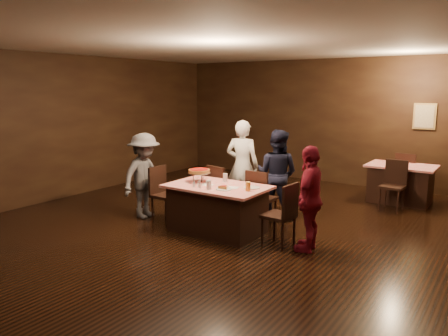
{
  "coord_description": "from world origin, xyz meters",
  "views": [
    {
      "loc": [
        3.91,
        -5.27,
        2.3
      ],
      "look_at": [
        -0.07,
        0.6,
        1.0
      ],
      "focal_mm": 35.0,
      "sensor_mm": 36.0,
      "label": 1
    }
  ],
  "objects_px": {
    "chair_back_near": "(392,186)",
    "diner_red_shirt": "(310,199)",
    "diner_white_jacket": "(242,166)",
    "glass_amber": "(248,186)",
    "chair_end_right": "(279,214)",
    "pizza_stand": "(199,171)",
    "chair_far_left": "(223,191)",
    "diner_grey_knit": "(145,176)",
    "chair_end_left": "(166,194)",
    "glass_back": "(225,178)",
    "back_table": "(400,184)",
    "chair_back_far": "(407,175)",
    "glass_front_left": "(209,185)",
    "chair_far_right": "(262,197)",
    "plate_empty": "(252,188)",
    "main_table": "(217,209)",
    "diner_navy_hoodie": "(277,174)"
  },
  "relations": [
    {
      "from": "chair_far_right",
      "to": "pizza_stand",
      "type": "distance_m",
      "value": 1.16
    },
    {
      "from": "chair_far_right",
      "to": "plate_empty",
      "type": "distance_m",
      "value": 0.69
    },
    {
      "from": "diner_navy_hoodie",
      "to": "glass_amber",
      "type": "relative_size",
      "value": 11.35
    },
    {
      "from": "chair_back_near",
      "to": "glass_back",
      "type": "distance_m",
      "value": 3.36
    },
    {
      "from": "diner_white_jacket",
      "to": "glass_amber",
      "type": "bearing_deg",
      "value": 110.61
    },
    {
      "from": "chair_end_left",
      "to": "glass_back",
      "type": "relative_size",
      "value": 6.79
    },
    {
      "from": "chair_far_left",
      "to": "diner_red_shirt",
      "type": "bearing_deg",
      "value": 172.24
    },
    {
      "from": "chair_far_right",
      "to": "glass_front_left",
      "type": "relative_size",
      "value": 6.79
    },
    {
      "from": "chair_back_near",
      "to": "back_table",
      "type": "bearing_deg",
      "value": 93.78
    },
    {
      "from": "diner_white_jacket",
      "to": "diner_grey_knit",
      "type": "bearing_deg",
      "value": 34.32
    },
    {
      "from": "glass_front_left",
      "to": "chair_far_left",
      "type": "bearing_deg",
      "value": 113.2
    },
    {
      "from": "chair_far_left",
      "to": "plate_empty",
      "type": "xyz_separation_m",
      "value": [
        0.95,
        -0.6,
        0.3
      ]
    },
    {
      "from": "pizza_stand",
      "to": "chair_end_left",
      "type": "bearing_deg",
      "value": -175.91
    },
    {
      "from": "diner_red_shirt",
      "to": "glass_amber",
      "type": "height_order",
      "value": "diner_red_shirt"
    },
    {
      "from": "main_table",
      "to": "chair_end_left",
      "type": "bearing_deg",
      "value": 180.0
    },
    {
      "from": "main_table",
      "to": "chair_back_far",
      "type": "relative_size",
      "value": 1.68
    },
    {
      "from": "chair_far_left",
      "to": "chair_back_far",
      "type": "relative_size",
      "value": 1.0
    },
    {
      "from": "chair_far_left",
      "to": "chair_end_left",
      "type": "distance_m",
      "value": 1.03
    },
    {
      "from": "diner_white_jacket",
      "to": "chair_back_far",
      "type": "bearing_deg",
      "value": -143.18
    },
    {
      "from": "diner_grey_knit",
      "to": "pizza_stand",
      "type": "bearing_deg",
      "value": -84.76
    },
    {
      "from": "back_table",
      "to": "chair_far_left",
      "type": "distance_m",
      "value": 3.76
    },
    {
      "from": "chair_far_left",
      "to": "diner_grey_knit",
      "type": "bearing_deg",
      "value": 46.15
    },
    {
      "from": "main_table",
      "to": "glass_amber",
      "type": "bearing_deg",
      "value": -4.76
    },
    {
      "from": "chair_far_right",
      "to": "plate_empty",
      "type": "bearing_deg",
      "value": 104.62
    },
    {
      "from": "chair_back_far",
      "to": "diner_navy_hoodie",
      "type": "height_order",
      "value": "diner_navy_hoodie"
    },
    {
      "from": "diner_red_shirt",
      "to": "glass_back",
      "type": "height_order",
      "value": "diner_red_shirt"
    },
    {
      "from": "diner_white_jacket",
      "to": "glass_amber",
      "type": "height_order",
      "value": "diner_white_jacket"
    },
    {
      "from": "chair_end_left",
      "to": "glass_amber",
      "type": "distance_m",
      "value": 1.74
    },
    {
      "from": "glass_front_left",
      "to": "chair_far_right",
      "type": "bearing_deg",
      "value": 71.57
    },
    {
      "from": "chair_back_far",
      "to": "glass_front_left",
      "type": "height_order",
      "value": "chair_back_far"
    },
    {
      "from": "back_table",
      "to": "chair_end_left",
      "type": "xyz_separation_m",
      "value": [
        -3.12,
        -3.62,
        0.09
      ]
    },
    {
      "from": "chair_far_left",
      "to": "glass_back",
      "type": "distance_m",
      "value": 0.68
    },
    {
      "from": "diner_red_shirt",
      "to": "glass_back",
      "type": "distance_m",
      "value": 1.62
    },
    {
      "from": "pizza_stand",
      "to": "plate_empty",
      "type": "bearing_deg",
      "value": 6.01
    },
    {
      "from": "chair_back_near",
      "to": "diner_grey_knit",
      "type": "xyz_separation_m",
      "value": [
        -3.57,
        -2.97,
        0.29
      ]
    },
    {
      "from": "back_table",
      "to": "diner_white_jacket",
      "type": "xyz_separation_m",
      "value": [
        -2.36,
        -2.31,
        0.48
      ]
    },
    {
      "from": "chair_back_near",
      "to": "glass_back",
      "type": "xyz_separation_m",
      "value": [
        -2.07,
        -2.62,
        0.37
      ]
    },
    {
      "from": "chair_back_near",
      "to": "diner_red_shirt",
      "type": "relative_size",
      "value": 0.62
    },
    {
      "from": "chair_far_left",
      "to": "chair_far_right",
      "type": "relative_size",
      "value": 1.0
    },
    {
      "from": "chair_back_near",
      "to": "diner_navy_hoodie",
      "type": "height_order",
      "value": "diner_navy_hoodie"
    },
    {
      "from": "chair_far_left",
      "to": "glass_amber",
      "type": "height_order",
      "value": "chair_far_left"
    },
    {
      "from": "chair_end_right",
      "to": "glass_amber",
      "type": "xyz_separation_m",
      "value": [
        -0.5,
        -0.05,
        0.37
      ]
    },
    {
      "from": "glass_amber",
      "to": "pizza_stand",
      "type": "bearing_deg",
      "value": 174.29
    },
    {
      "from": "glass_amber",
      "to": "chair_far_right",
      "type": "bearing_deg",
      "value": 104.04
    },
    {
      "from": "chair_end_right",
      "to": "chair_back_far",
      "type": "relative_size",
      "value": 1.0
    },
    {
      "from": "chair_end_right",
      "to": "pizza_stand",
      "type": "bearing_deg",
      "value": -87.7
    },
    {
      "from": "diner_navy_hoodie",
      "to": "glass_front_left",
      "type": "relative_size",
      "value": 11.35
    },
    {
      "from": "chair_far_left",
      "to": "glass_back",
      "type": "height_order",
      "value": "chair_far_left"
    },
    {
      "from": "plate_empty",
      "to": "chair_far_right",
      "type": "bearing_deg",
      "value": 104.04
    },
    {
      "from": "chair_end_left",
      "to": "chair_back_near",
      "type": "relative_size",
      "value": 1.0
    }
  ]
}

